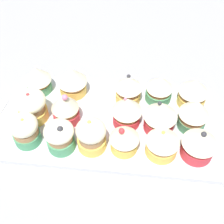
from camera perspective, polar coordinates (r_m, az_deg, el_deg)
name	(u,v)px	position (r cm, az deg, el deg)	size (l,w,h in cm)	color
ground_plane	(112,128)	(67.54, 0.00, -3.03)	(180.00, 180.00, 3.00)	#9E9EA3
baking_tray	(112,123)	(65.85, 0.00, -1.96)	(43.57, 23.58, 1.20)	silver
cupcake_0	(25,130)	(61.92, -15.77, -3.15)	(5.59, 5.59, 7.24)	#4C9E6B
cupcake_1	(60,136)	(59.68, -9.60, -4.44)	(5.75, 5.75, 7.08)	#4C9E6B
cupcake_2	(91,135)	(58.84, -3.84, -4.25)	(5.75, 5.75, 7.66)	#EFC651
cupcake_3	(124,138)	(58.62, 2.31, -4.78)	(5.80, 5.80, 7.12)	#EFC651
cupcake_4	(163,142)	(59.08, 9.34, -5.47)	(6.43, 6.43, 6.74)	#EFC651
cupcake_5	(200,143)	(60.03, 15.87, -5.58)	(6.75, 6.75, 7.31)	#D1333D
cupcake_6	(31,106)	(65.28, -14.66, 1.13)	(6.40, 6.40, 7.41)	#EFC651
cupcake_7	(65,107)	(63.24, -8.65, 0.88)	(5.60, 5.60, 8.22)	#D1333D
cupcake_8	(127,111)	(62.04, 2.75, 0.20)	(6.18, 6.18, 7.69)	#D1333D
cupcake_9	(160,115)	(61.91, 8.92, -0.62)	(6.76, 6.76, 7.92)	#D1333D
cupcake_10	(194,113)	(63.62, 14.88, -0.24)	(6.12, 6.12, 7.68)	#4C9E6B
cupcake_11	(37,78)	(70.63, -13.59, 6.04)	(6.08, 6.08, 6.74)	#4C9E6B
cupcake_12	(72,80)	(68.64, -7.39, 5.87)	(6.61, 6.61, 7.08)	#EFC651
cupcake_13	(128,89)	(66.40, 3.03, 4.26)	(5.80, 5.80, 7.34)	#EFC651
cupcake_14	(159,88)	(67.68, 8.74, 4.40)	(5.82, 5.82, 6.65)	#4C9E6B
cupcake_15	(193,91)	(68.15, 14.78, 3.71)	(6.38, 6.38, 6.99)	#EFC651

